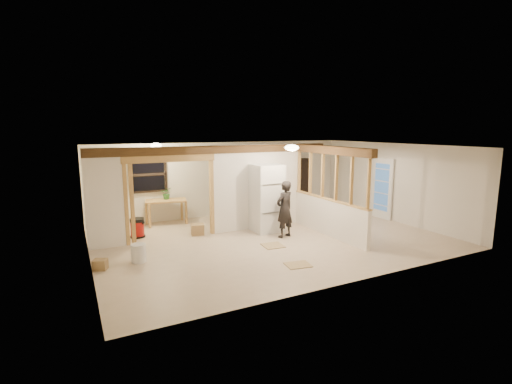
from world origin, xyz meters
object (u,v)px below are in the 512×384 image
refrigerator (267,198)px  bookshelf (298,183)px  woman (285,209)px  work_table (166,212)px  shop_vac (137,228)px

refrigerator → bookshelf: bearing=41.7°
woman → work_table: bearing=-65.1°
woman → shop_vac: 4.08m
woman → work_table: (-2.56, 2.88, -0.40)m
refrigerator → work_table: (-2.43, 2.10, -0.59)m
work_table → bookshelf: (4.98, 0.18, 0.54)m
refrigerator → bookshelf: (2.55, 2.28, -0.05)m
bookshelf → work_table: bearing=-178.0°
work_table → shop_vac: bearing=-122.6°
refrigerator → shop_vac: refrigerator is taller
shop_vac → bookshelf: (6.04, 1.25, 0.66)m
refrigerator → work_table: 3.26m
refrigerator → woman: 0.81m
refrigerator → work_table: size_ratio=1.59×
shop_vac → woman: bearing=-26.4°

